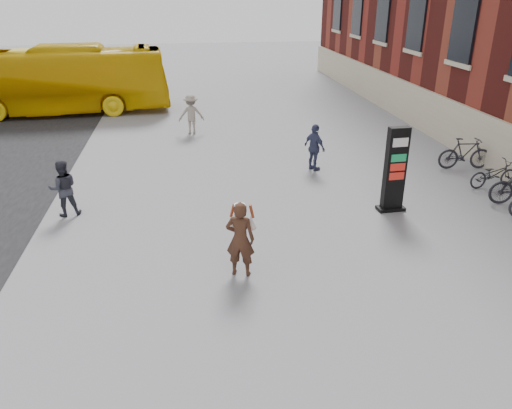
{
  "coord_description": "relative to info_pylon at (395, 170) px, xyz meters",
  "views": [
    {
      "loc": [
        -0.96,
        -10.25,
        5.85
      ],
      "look_at": [
        0.56,
        0.25,
        1.22
      ],
      "focal_mm": 35.0,
      "sensor_mm": 36.0,
      "label": 1
    }
  ],
  "objects": [
    {
      "name": "pedestrian_a",
      "position": [
        -9.09,
        0.98,
        -0.42
      ],
      "size": [
        0.9,
        0.77,
        1.59
      ],
      "primitive_type": "imported",
      "rotation": [
        0.0,
        0.0,
        3.39
      ],
      "color": "#2E2F3A",
      "rests_on": "ground"
    },
    {
      "name": "ground",
      "position": [
        -4.71,
        -2.1,
        -1.21
      ],
      "size": [
        100.0,
        100.0,
        0.0
      ],
      "primitive_type": "plane",
      "color": "#9E9EA3"
    },
    {
      "name": "bus",
      "position": [
        -12.32,
        13.78,
        0.43
      ],
      "size": [
        11.96,
        3.51,
        3.29
      ],
      "primitive_type": "imported",
      "rotation": [
        0.0,
        0.0,
        1.63
      ],
      "color": "#DEB309",
      "rests_on": "road"
    },
    {
      "name": "bike_7",
      "position": [
        3.89,
        3.02,
        -0.65
      ],
      "size": [
        1.89,
        0.71,
        1.11
      ],
      "primitive_type": "imported",
      "rotation": [
        0.0,
        0.0,
        1.47
      ],
      "color": "#25242A",
      "rests_on": "ground"
    },
    {
      "name": "pedestrian_c",
      "position": [
        -1.33,
        3.65,
        -0.4
      ],
      "size": [
        0.8,
        1.02,
        1.62
      ],
      "primitive_type": "imported",
      "rotation": [
        0.0,
        0.0,
        2.07
      ],
      "color": "#383C5D",
      "rests_on": "ground"
    },
    {
      "name": "info_pylon",
      "position": [
        0.0,
        0.0,
        0.0
      ],
      "size": [
        0.8,
        0.43,
        2.42
      ],
      "rotation": [
        0.0,
        0.0,
        0.06
      ],
      "color": "black",
      "rests_on": "ground"
    },
    {
      "name": "woman",
      "position": [
        -4.64,
        -2.83,
        -0.32
      ],
      "size": [
        0.78,
        0.74,
        1.73
      ],
      "rotation": [
        0.0,
        0.0,
        2.84
      ],
      "color": "#351F15",
      "rests_on": "ground"
    },
    {
      "name": "bike_6",
      "position": [
        3.89,
        1.24,
        -0.77
      ],
      "size": [
        1.72,
        0.75,
        0.87
      ],
      "primitive_type": "imported",
      "rotation": [
        0.0,
        0.0,
        1.68
      ],
      "color": "#25242A",
      "rests_on": "ground"
    },
    {
      "name": "pedestrian_b",
      "position": [
        -5.41,
        9.05,
        -0.37
      ],
      "size": [
        1.14,
        0.71,
        1.69
      ],
      "primitive_type": "imported",
      "rotation": [
        0.0,
        0.0,
        3.21
      ],
      "color": "gray",
      "rests_on": "ground"
    }
  ]
}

